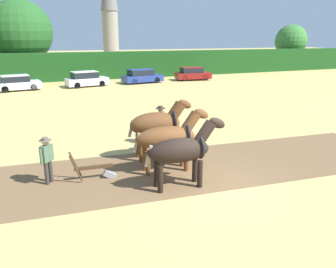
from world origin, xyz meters
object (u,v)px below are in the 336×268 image
Objects in this scene: church_spire at (109,2)px; parked_car_center_right at (193,74)px; farmer_beside_team at (161,122)px; draft_horse_lead_right at (169,137)px; plow at (98,170)px; farmer_at_plow at (47,157)px; tree_center at (21,31)px; draft_horse_trail_left at (158,124)px; parked_car_center at (142,76)px; parked_car_center_left at (86,79)px; tree_center_right at (291,41)px; parked_car_left at (17,83)px; draft_horse_lead_left at (182,150)px.

church_spire is 31.99m from parked_car_center_right.
draft_horse_lead_right is at bearing -65.49° from farmer_beside_team.
farmer_at_plow is (-1.61, 0.26, 0.63)m from plow.
draft_horse_lead_right is 4.27m from farmer_at_plow.
tree_center is at bearing -125.55° from church_spire.
draft_horse_trail_left is at bearing -80.09° from tree_center.
tree_center reaches higher than parked_car_center.
draft_horse_lead_right is 3.19m from farmer_beside_team.
tree_center is at bearing 141.50° from farmer_beside_team.
tree_center is 33.45m from draft_horse_lead_right.
plow is 23.22m from parked_car_center_left.
church_spire reaches higher than parked_car_center.
farmer_beside_team is 20.16m from parked_car_center_left.
draft_horse_lead_right is at bearing -112.62° from parked_car_center.
tree_center_right is 48.30m from plow.
tree_center_right reaches higher than plow.
farmer_at_plow is at bearing -94.38° from parked_car_left.
draft_horse_lead_left is at bearing -85.34° from parked_car_left.
tree_center is at bearing 110.94° from parked_car_center_left.
farmer_beside_team is 0.43× the size of parked_car_center_right.
draft_horse_lead_right reaches higher than parked_car_center_left.
draft_horse_lead_right reaches higher than parked_car_left.
farmer_at_plow is at bearing -118.75° from parked_car_center_right.
tree_center is 34.85m from draft_horse_lead_left.
tree_center_right reaches higher than draft_horse_lead_left.
tree_center_right is at bearing 27.77° from parked_car_center_right.
draft_horse_trail_left is at bearing -83.07° from parked_car_left.
draft_horse_lead_right is (-33.65, -31.88, -2.94)m from tree_center_right.
farmer_at_plow is 28.87m from parked_car_center_right.
draft_horse_lead_left is at bearing -109.72° from parked_car_center_right.
farmer_at_plow is 0.36× the size of parked_car_center.
farmer_at_plow is (-14.08, -53.58, -10.10)m from church_spire.
plow is 0.98× the size of farmer_at_plow.
farmer_at_plow is (1.14, -32.29, -4.49)m from tree_center.
draft_horse_lead_right is at bearing -89.42° from draft_horse_trail_left.
farmer_beside_team is 0.40× the size of parked_car_center.
tree_center is 32.04m from draft_horse_trail_left.
parked_car_left is at bearing -170.27° from parked_car_center_right.
parked_car_center_left is (5.77, -9.53, -4.71)m from tree_center.
tree_center is 0.43× the size of church_spire.
farmer_at_plow reaches higher than plow.
draft_horse_lead_left reaches higher than parked_car_left.
plow is 0.37× the size of parked_car_center_left.
draft_horse_lead_right is at bearing -100.33° from church_spire.
parked_car_left is (-6.06, 21.57, -0.74)m from draft_horse_trail_left.
plow is at bearing -150.92° from draft_horse_trail_left.
plow is (2.75, -32.55, -5.12)m from tree_center.
farmer_beside_team reaches higher than plow.
plow is at bearing -180.00° from draft_horse_lead_right.
farmer_beside_team reaches higher than parked_car_center_left.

